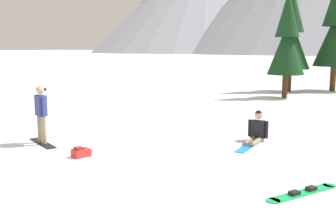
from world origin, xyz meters
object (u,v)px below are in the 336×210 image
loose_snowboard_near_right (303,192)px  snowboarder_midground (256,131)px  snowboarder_foreground (41,113)px  pine_tree_broad (287,40)px  backpack_red (81,152)px  pine_tree_leaning (336,29)px  pine_tree_short (291,35)px

loose_snowboard_near_right → snowboarder_midground: bearing=118.9°
snowboarder_foreground → pine_tree_broad: size_ratio=0.29×
backpack_red → pine_tree_leaning: (3.76, 20.07, 3.90)m
backpack_red → pine_tree_leaning: bearing=79.4°
pine_tree_broad → snowboarder_midground: bearing=-81.4°
loose_snowboard_near_right → snowboarder_foreground: bearing=176.9°
pine_tree_short → backpack_red: bearing=-94.1°
snowboarder_midground → pine_tree_broad: (-1.67, 11.12, 2.94)m
pine_tree_broad → pine_tree_leaning: size_ratio=0.81×
pine_tree_leaning → pine_tree_short: pine_tree_leaning is taller
snowboarder_foreground → snowboarder_midground: size_ratio=0.96×
backpack_red → pine_tree_short: 18.69m
snowboarder_foreground → snowboarder_midground: snowboarder_foreground is taller
snowboarder_midground → backpack_red: 5.18m
snowboarder_midground → pine_tree_leaning: 16.68m
snowboarder_foreground → pine_tree_broad: pine_tree_broad is taller
snowboarder_foreground → pine_tree_short: pine_tree_short is taller
snowboarder_midground → pine_tree_broad: 11.63m
backpack_red → snowboarder_foreground: bearing=165.1°
pine_tree_broad → pine_tree_short: size_ratio=0.90×
loose_snowboard_near_right → pine_tree_short: (-4.22, 18.19, 3.61)m
pine_tree_broad → pine_tree_leaning: pine_tree_leaning is taller
snowboarder_foreground → pine_tree_broad: bearing=75.3°
pine_tree_broad → pine_tree_short: bearing=98.7°
pine_tree_short → pine_tree_broad: bearing=-81.3°
pine_tree_broad → pine_tree_short: pine_tree_short is taller
snowboarder_foreground → loose_snowboard_near_right: (7.49, -0.40, -0.88)m
pine_tree_short → snowboarder_midground: bearing=-81.4°
loose_snowboard_near_right → backpack_red: backpack_red is taller
loose_snowboard_near_right → pine_tree_broad: bearing=104.1°
snowboarder_foreground → backpack_red: snowboarder_foreground is taller
snowboarder_midground → pine_tree_short: 15.03m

